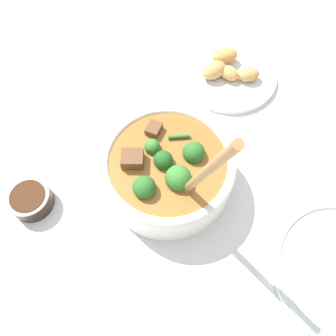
% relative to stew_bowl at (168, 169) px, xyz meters
% --- Properties ---
extents(ground_plane, '(4.00, 4.00, 0.00)m').
position_rel_stew_bowl_xyz_m(ground_plane, '(-0.00, 0.00, -0.05)').
color(ground_plane, silver).
extents(stew_bowl, '(0.23, 0.22, 0.30)m').
position_rel_stew_bowl_xyz_m(stew_bowl, '(0.00, 0.00, 0.00)').
color(stew_bowl, white).
rests_on(stew_bowl, ground_plane).
extents(condiment_bowl, '(0.07, 0.07, 0.03)m').
position_rel_stew_bowl_xyz_m(condiment_bowl, '(-0.19, -0.15, -0.03)').
color(condiment_bowl, black).
rests_on(condiment_bowl, ground_plane).
extents(food_plate, '(0.21, 0.21, 0.05)m').
position_rel_stew_bowl_xyz_m(food_plate, '(-0.01, 0.29, -0.04)').
color(food_plate, white).
rests_on(food_plate, ground_plane).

